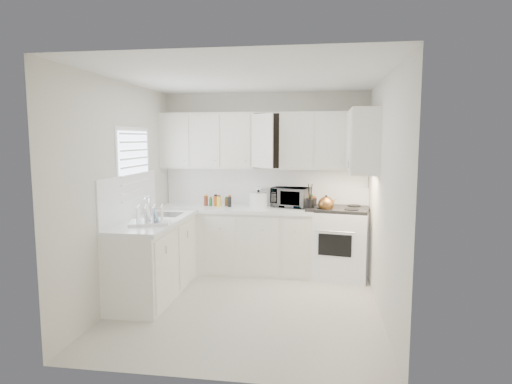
% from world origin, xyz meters
% --- Properties ---
extents(floor, '(3.20, 3.20, 0.00)m').
position_xyz_m(floor, '(0.00, 0.00, 0.00)').
color(floor, beige).
rests_on(floor, ground).
extents(ceiling, '(3.20, 3.20, 0.00)m').
position_xyz_m(ceiling, '(0.00, 0.00, 2.60)').
color(ceiling, white).
rests_on(ceiling, ground).
extents(wall_back, '(3.00, 0.00, 3.00)m').
position_xyz_m(wall_back, '(0.00, 1.60, 1.30)').
color(wall_back, silver).
rests_on(wall_back, ground).
extents(wall_front, '(3.00, 0.00, 3.00)m').
position_xyz_m(wall_front, '(0.00, -1.60, 1.30)').
color(wall_front, silver).
rests_on(wall_front, ground).
extents(wall_left, '(0.00, 3.20, 3.20)m').
position_xyz_m(wall_left, '(-1.50, 0.00, 1.30)').
color(wall_left, silver).
rests_on(wall_left, ground).
extents(wall_right, '(0.00, 3.20, 3.20)m').
position_xyz_m(wall_right, '(1.50, 0.00, 1.30)').
color(wall_right, silver).
rests_on(wall_right, ground).
extents(window_blinds, '(0.06, 0.96, 1.06)m').
position_xyz_m(window_blinds, '(-1.48, 0.35, 1.55)').
color(window_blinds, white).
rests_on(window_blinds, wall_left).
extents(lower_cabinets_back, '(2.22, 0.60, 0.90)m').
position_xyz_m(lower_cabinets_back, '(-0.39, 1.30, 0.45)').
color(lower_cabinets_back, silver).
rests_on(lower_cabinets_back, floor).
extents(lower_cabinets_left, '(0.60, 1.60, 0.90)m').
position_xyz_m(lower_cabinets_left, '(-1.20, 0.20, 0.45)').
color(lower_cabinets_left, silver).
rests_on(lower_cabinets_left, floor).
extents(countertop_back, '(2.24, 0.64, 0.05)m').
position_xyz_m(countertop_back, '(-0.39, 1.29, 0.93)').
color(countertop_back, white).
rests_on(countertop_back, lower_cabinets_back).
extents(countertop_left, '(0.64, 1.62, 0.05)m').
position_xyz_m(countertop_left, '(-1.19, 0.20, 0.93)').
color(countertop_left, white).
rests_on(countertop_left, lower_cabinets_left).
extents(backsplash_back, '(2.98, 0.02, 0.55)m').
position_xyz_m(backsplash_back, '(0.00, 1.59, 1.23)').
color(backsplash_back, white).
rests_on(backsplash_back, wall_back).
extents(backsplash_left, '(0.02, 1.60, 0.55)m').
position_xyz_m(backsplash_left, '(-1.49, 0.20, 1.23)').
color(backsplash_left, white).
rests_on(backsplash_left, wall_left).
extents(upper_cabinets_back, '(3.00, 0.33, 0.80)m').
position_xyz_m(upper_cabinets_back, '(0.00, 1.44, 1.50)').
color(upper_cabinets_back, silver).
rests_on(upper_cabinets_back, wall_back).
extents(upper_cabinets_right, '(0.33, 0.90, 0.80)m').
position_xyz_m(upper_cabinets_right, '(1.33, 0.82, 1.50)').
color(upper_cabinets_right, silver).
rests_on(upper_cabinets_right, wall_right).
extents(sink, '(0.42, 0.38, 0.30)m').
position_xyz_m(sink, '(-1.19, 0.55, 1.07)').
color(sink, gray).
rests_on(sink, countertop_left).
extents(stove, '(0.92, 0.80, 1.26)m').
position_xyz_m(stove, '(1.08, 1.29, 0.63)').
color(stove, white).
rests_on(stove, floor).
extents(tea_kettle, '(0.33, 0.30, 0.24)m').
position_xyz_m(tea_kettle, '(0.90, 1.13, 1.06)').
color(tea_kettle, '#956328').
rests_on(tea_kettle, stove).
extents(frying_pan, '(0.42, 0.54, 0.04)m').
position_xyz_m(frying_pan, '(1.26, 1.45, 0.97)').
color(frying_pan, black).
rests_on(frying_pan, stove).
extents(microwave, '(0.57, 0.42, 0.35)m').
position_xyz_m(microwave, '(0.40, 1.44, 1.12)').
color(microwave, gray).
rests_on(microwave, countertop_back).
extents(rice_cooker, '(0.27, 0.27, 0.25)m').
position_xyz_m(rice_cooker, '(-0.06, 1.32, 1.08)').
color(rice_cooker, white).
rests_on(rice_cooker, countertop_back).
extents(paper_towel, '(0.12, 0.12, 0.27)m').
position_xyz_m(paper_towel, '(-0.08, 1.49, 1.08)').
color(paper_towel, white).
rests_on(paper_towel, countertop_back).
extents(utensil_crock, '(0.15, 0.15, 0.38)m').
position_xyz_m(utensil_crock, '(0.68, 1.19, 1.14)').
color(utensil_crock, black).
rests_on(utensil_crock, countertop_back).
extents(dish_rack, '(0.52, 0.45, 0.24)m').
position_xyz_m(dish_rack, '(-1.13, -0.09, 1.07)').
color(dish_rack, white).
rests_on(dish_rack, countertop_left).
extents(spice_left_0, '(0.06, 0.06, 0.13)m').
position_xyz_m(spice_left_0, '(-0.85, 1.42, 1.02)').
color(spice_left_0, brown).
rests_on(spice_left_0, countertop_back).
extents(spice_left_1, '(0.06, 0.06, 0.13)m').
position_xyz_m(spice_left_1, '(-0.78, 1.33, 1.02)').
color(spice_left_1, '#216325').
rests_on(spice_left_1, countertop_back).
extents(spice_left_2, '(0.06, 0.06, 0.13)m').
position_xyz_m(spice_left_2, '(-0.70, 1.42, 1.02)').
color(spice_left_2, '#BD4E19').
rests_on(spice_left_2, countertop_back).
extents(spice_left_3, '(0.06, 0.06, 0.13)m').
position_xyz_m(spice_left_3, '(-0.62, 1.33, 1.02)').
color(spice_left_3, yellow).
rests_on(spice_left_3, countertop_back).
extents(spice_left_4, '(0.06, 0.06, 0.13)m').
position_xyz_m(spice_left_4, '(-0.55, 1.42, 1.02)').
color(spice_left_4, brown).
rests_on(spice_left_4, countertop_back).
extents(spice_left_5, '(0.06, 0.06, 0.13)m').
position_xyz_m(spice_left_5, '(-0.47, 1.33, 1.02)').
color(spice_left_5, black).
rests_on(spice_left_5, countertop_back).
extents(sauce_right_0, '(0.06, 0.06, 0.19)m').
position_xyz_m(sauce_right_0, '(0.58, 1.46, 1.05)').
color(sauce_right_0, '#BD4E19').
rests_on(sauce_right_0, countertop_back).
extents(sauce_right_1, '(0.06, 0.06, 0.19)m').
position_xyz_m(sauce_right_1, '(0.64, 1.40, 1.05)').
color(sauce_right_1, yellow).
rests_on(sauce_right_1, countertop_back).
extents(sauce_right_2, '(0.06, 0.06, 0.19)m').
position_xyz_m(sauce_right_2, '(0.69, 1.46, 1.05)').
color(sauce_right_2, brown).
rests_on(sauce_right_2, countertop_back).
extents(sauce_right_3, '(0.06, 0.06, 0.19)m').
position_xyz_m(sauce_right_3, '(0.74, 1.40, 1.05)').
color(sauce_right_3, black).
rests_on(sauce_right_3, countertop_back).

